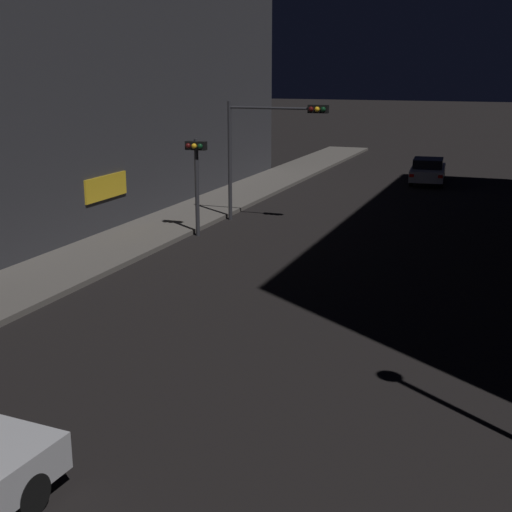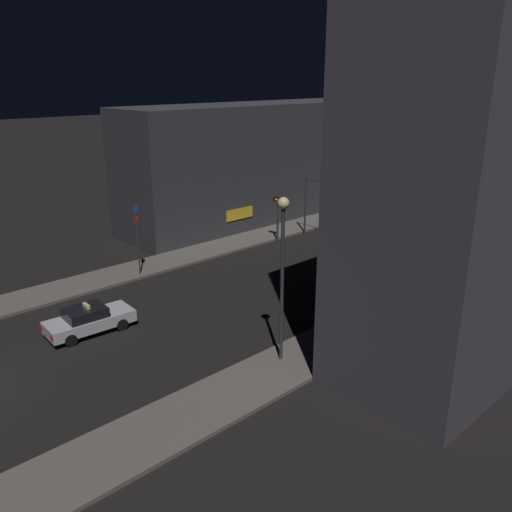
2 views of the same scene
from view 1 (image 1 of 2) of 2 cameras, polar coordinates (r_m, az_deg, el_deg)
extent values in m
cube|color=#5B5651|center=(30.66, -5.67, 3.11)|extent=(3.14, 58.83, 0.17)
cube|color=#333338|center=(34.04, -12.15, 12.63)|extent=(6.70, 27.05, 10.33)
cube|color=yellow|center=(27.98, -11.92, 5.43)|extent=(0.08, 2.80, 0.90)
cylinder|color=black|center=(11.26, -17.64, -17.74)|extent=(0.26, 0.65, 0.64)
cube|color=#B7B7BC|center=(41.35, 13.61, 6.53)|extent=(2.17, 4.54, 0.60)
cube|color=black|center=(41.08, 13.64, 7.26)|extent=(1.75, 2.11, 0.50)
cube|color=red|center=(39.18, 12.36, 6.32)|extent=(0.24, 0.08, 0.16)
cube|color=red|center=(39.12, 14.56, 6.17)|extent=(0.24, 0.08, 0.16)
cylinder|color=black|center=(42.78, 12.59, 6.45)|extent=(0.27, 0.66, 0.64)
cylinder|color=black|center=(42.72, 14.75, 6.31)|extent=(0.27, 0.66, 0.64)
cylinder|color=black|center=(40.08, 12.34, 5.92)|extent=(0.27, 0.66, 0.64)
cylinder|color=black|center=(40.02, 14.63, 5.77)|extent=(0.27, 0.66, 0.64)
cylinder|color=#2D2D33|center=(30.09, -2.11, 7.58)|extent=(0.16, 0.16, 4.97)
cylinder|color=#2D2D33|center=(29.21, 1.36, 11.77)|extent=(3.80, 0.10, 0.10)
cube|color=black|center=(28.63, 5.01, 11.66)|extent=(0.80, 0.28, 0.32)
sphere|color=#3F0C0C|center=(28.53, 4.43, 11.66)|extent=(0.20, 0.20, 0.20)
sphere|color=yellow|center=(28.46, 4.91, 11.64)|extent=(0.20, 0.20, 0.20)
sphere|color=#0C3319|center=(28.40, 5.40, 11.62)|extent=(0.20, 0.20, 0.20)
cylinder|color=#2D2D33|center=(27.26, -4.75, 5.45)|extent=(0.16, 0.16, 3.71)
cube|color=black|center=(27.05, -4.83, 8.81)|extent=(0.80, 0.28, 0.32)
sphere|color=#3F0C0C|center=(27.00, -5.47, 8.79)|extent=(0.20, 0.20, 0.20)
sphere|color=yellow|center=(26.89, -4.99, 8.77)|extent=(0.20, 0.20, 0.20)
sphere|color=#0C3319|center=(26.79, -4.51, 8.76)|extent=(0.20, 0.20, 0.20)
camera|label=2|loc=(18.54, 129.66, 11.01)|focal=37.14mm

